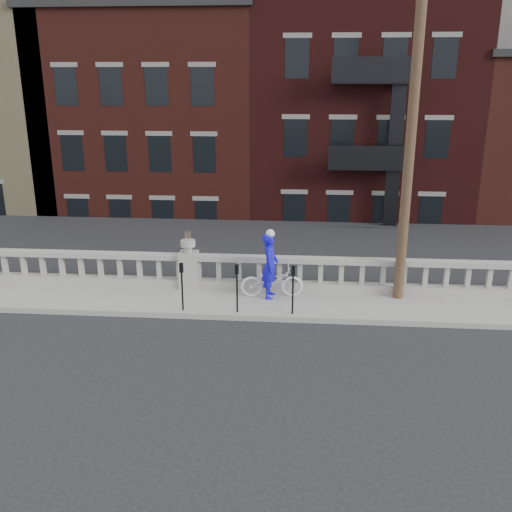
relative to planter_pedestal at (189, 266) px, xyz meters
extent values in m
plane|color=black|center=(0.00, -3.95, -0.83)|extent=(120.00, 120.00, 0.00)
cube|color=gray|center=(0.00, -0.95, -0.76)|extent=(32.00, 2.20, 0.15)
cube|color=gray|center=(0.00, 0.00, -0.56)|extent=(28.00, 0.34, 0.25)
cube|color=gray|center=(0.00, 0.00, 0.27)|extent=(28.00, 0.34, 0.16)
cube|color=gray|center=(0.00, 0.00, -0.13)|extent=(0.55, 0.55, 1.10)
cylinder|color=gray|center=(0.00, 0.00, 0.52)|extent=(0.24, 0.24, 0.20)
cylinder|color=gray|center=(0.00, 0.00, 0.70)|extent=(0.44, 0.44, 0.18)
cube|color=#605E59|center=(0.00, 0.35, -3.26)|extent=(36.00, 0.50, 5.15)
cube|color=black|center=(0.00, 22.00, -6.08)|extent=(80.00, 44.00, 0.50)
cube|color=#595651|center=(-2.00, 4.50, -3.83)|extent=(16.00, 7.00, 4.00)
cube|color=#441913|center=(-4.00, 16.00, 1.17)|extent=(10.00, 14.00, 14.00)
cube|color=black|center=(-4.00, 16.00, 8.32)|extent=(10.30, 14.30, 0.30)
cube|color=black|center=(6.00, 16.00, 1.92)|extent=(10.00, 14.00, 15.50)
cylinder|color=#422D1E|center=(6.20, -0.35, 4.32)|extent=(0.28, 0.28, 10.00)
cylinder|color=black|center=(0.17, -1.80, -0.13)|extent=(0.05, 0.05, 1.10)
cube|color=black|center=(0.17, -1.80, 0.55)|extent=(0.10, 0.08, 0.26)
cube|color=black|center=(0.17, -1.85, 0.59)|extent=(0.06, 0.01, 0.08)
cylinder|color=black|center=(1.67, -1.80, -0.13)|extent=(0.05, 0.05, 1.10)
cube|color=black|center=(1.67, -1.80, 0.55)|extent=(0.10, 0.08, 0.26)
cube|color=black|center=(1.67, -1.85, 0.59)|extent=(0.06, 0.01, 0.08)
cylinder|color=black|center=(3.17, -1.80, -0.13)|extent=(0.05, 0.05, 1.10)
cube|color=black|center=(3.17, -1.80, 0.55)|extent=(0.10, 0.08, 0.26)
cube|color=black|center=(3.17, -1.85, 0.59)|extent=(0.06, 0.01, 0.08)
imported|color=silver|center=(2.54, -0.57, -0.21)|extent=(1.85, 0.80, 0.94)
imported|color=#140DCF|center=(2.49, -0.61, 0.28)|extent=(0.51, 0.73, 1.92)
camera|label=1|loc=(3.36, -16.04, 5.50)|focal=40.00mm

